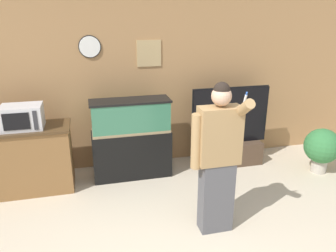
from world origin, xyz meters
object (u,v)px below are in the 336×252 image
(aquarium_on_stand, at_px, (131,139))
(tv_on_stand, at_px, (229,142))
(microwave, at_px, (22,117))
(person_standing, at_px, (217,158))
(potted_plant, at_px, (322,147))
(counter_island, at_px, (14,161))

(aquarium_on_stand, xyz_separation_m, tv_on_stand, (1.60, 0.03, -0.23))
(microwave, bearing_deg, person_standing, -33.23)
(microwave, xyz_separation_m, tv_on_stand, (3.03, 0.15, -0.72))
(microwave, bearing_deg, tv_on_stand, 2.86)
(potted_plant, bearing_deg, person_standing, -156.15)
(microwave, height_order, potted_plant, microwave)
(counter_island, xyz_separation_m, potted_plant, (4.50, -0.51, -0.05))
(counter_island, distance_m, potted_plant, 4.53)
(microwave, relative_size, person_standing, 0.30)
(aquarium_on_stand, bearing_deg, person_standing, -64.61)
(potted_plant, bearing_deg, counter_island, 173.50)
(counter_island, relative_size, potted_plant, 2.21)
(counter_island, relative_size, person_standing, 0.90)
(tv_on_stand, xyz_separation_m, potted_plant, (1.27, -0.63, 0.04))
(counter_island, relative_size, aquarium_on_stand, 1.30)
(aquarium_on_stand, relative_size, person_standing, 0.69)
(aquarium_on_stand, relative_size, tv_on_stand, 0.93)
(tv_on_stand, relative_size, potted_plant, 1.82)
(aquarium_on_stand, xyz_separation_m, potted_plant, (2.87, -0.60, -0.19))
(counter_island, xyz_separation_m, aquarium_on_stand, (1.63, 0.08, 0.13))
(microwave, xyz_separation_m, aquarium_on_stand, (1.44, 0.12, -0.49))
(counter_island, bearing_deg, potted_plant, -6.50)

